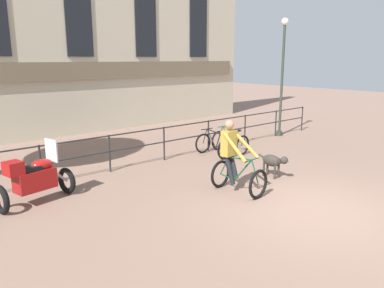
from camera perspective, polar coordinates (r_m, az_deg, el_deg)
ground_plane at (r=8.32m, az=18.08°, el=-9.52°), size 60.00×60.00×0.00m
canal_railing at (r=11.50m, az=-4.29°, el=0.96°), size 15.05×0.05×1.05m
cyclist_with_bike at (r=8.79m, az=6.47°, el=-2.48°), size 0.78×1.22×1.70m
dog at (r=10.08m, az=12.32°, el=-2.58°), size 0.29×0.95×0.63m
parked_motorcycle at (r=8.76m, az=-22.90°, el=-4.87°), size 1.73×0.92×1.35m
parked_bicycle_near_lamp at (r=12.04m, az=3.35°, el=-0.19°), size 0.69×1.13×0.86m
parked_bicycle_mid_left at (r=12.58m, az=5.84°, el=0.32°), size 0.73×1.15×0.86m
street_lamp at (r=15.44m, az=13.61°, el=10.67°), size 0.28×0.28×4.60m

